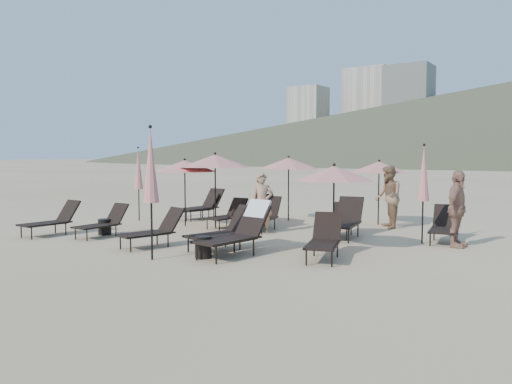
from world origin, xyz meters
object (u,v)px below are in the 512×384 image
Objects in this scene: lounger_11 at (444,225)px; umbrella_open_3 at (289,163)px; umbrella_open_2 at (334,173)px; side_table_0 at (105,227)px; lounger_1 at (103,222)px; lounger_0 at (52,219)px; lounger_3 at (239,230)px; umbrella_open_4 at (379,167)px; umbrella_closed_1 at (424,174)px; lounger_13 at (341,221)px; lounger_5 at (324,238)px; lounger_8 at (253,212)px; beachgoer_c at (457,209)px; lounger_6 at (199,207)px; umbrella_closed_2 at (138,169)px; lounger_12 at (228,214)px; umbrella_closed_0 at (151,166)px; lounger_7 at (203,205)px; lounger_2 at (154,229)px; side_table_1 at (203,247)px; beachgoer_b at (388,197)px; lounger_4 at (224,230)px; umbrella_open_0 at (185,166)px; lounger_9 at (263,215)px; umbrella_open_1 at (215,161)px.

lounger_11 is 5.76m from umbrella_open_3.
umbrella_open_2 reaches higher than side_table_0.
lounger_0 is at bearing -157.25° from lounger_1.
lounger_3 is 0.95× the size of umbrella_open_4.
lounger_13 is at bearing -179.82° from umbrella_closed_1.
umbrella_open_2 is at bearing 84.93° from lounger_5.
umbrella_closed_1 is (5.18, -0.17, 1.26)m from lounger_8.
lounger_8 is 6.03m from beachgoer_c.
umbrella_closed_2 is at bearing -119.09° from lounger_6.
umbrella_open_4 is at bearing 98.49° from umbrella_open_2.
lounger_12 is at bearing 6.00° from umbrella_closed_2.
lounger_0 is at bearing 169.76° from umbrella_closed_0.
lounger_7 reaches higher than lounger_13.
lounger_2 is at bearing -57.49° from lounger_7.
beachgoer_b reaches higher than side_table_1.
umbrella_open_0 is at bearing 158.25° from lounger_4.
side_table_0 is at bearing 154.57° from umbrella_closed_0.
lounger_4 is 1.04× the size of lounger_9.
lounger_0 is at bearing -161.41° from lounger_11.
beachgoer_b is at bearing 28.51° from lounger_9.
lounger_5 is at bearing -43.00° from lounger_8.
lounger_2 is 0.92× the size of lounger_4.
lounger_4 is 1.05× the size of lounger_8.
beachgoer_b is (3.37, 0.15, -0.99)m from umbrella_open_3.
lounger_0 is 5.75m from lounger_8.
side_table_0 is at bearing -84.19° from lounger_7.
lounger_12 is (-4.52, 2.65, -0.03)m from lounger_5.
umbrella_closed_1 is at bearing 4.95° from beachgoer_b.
umbrella_open_4 is at bearing 91.09° from lounger_4.
umbrella_open_1 is at bearing 99.54° from beachgoer_c.
lounger_1 is 0.54× the size of umbrella_closed_0.
lounger_0 is 4.98m from lounger_12.
lounger_0 reaches higher than lounger_12.
umbrella_open_2 is at bearing -17.43° from umbrella_open_1.
umbrella_open_2 is at bearing -29.34° from beachgoer_b.
lounger_4 is 6.32m from umbrella_closed_2.
lounger_7 is 0.83× the size of umbrella_open_3.
umbrella_open_1 is at bearing 174.51° from lounger_13.
lounger_8 is (-0.00, 4.21, 0.03)m from lounger_2.
lounger_1 is 0.66× the size of umbrella_open_1.
umbrella_open_0 is at bearing 134.04° from lounger_2.
lounger_4 is 5.53m from beachgoer_c.
umbrella_open_4 is 8.48m from side_table_0.
umbrella_closed_1 is (1.19, 3.05, 1.29)m from lounger_5.
lounger_1 is 0.82× the size of lounger_4.
umbrella_closed_2 is (-5.07, 4.37, -0.22)m from umbrella_closed_0.
lounger_9 is (3.25, -1.13, -0.03)m from lounger_7.
umbrella_open_4 is (-2.53, 2.27, 1.40)m from lounger_11.
lounger_4 reaches higher than side_table_0.
lounger_3 is 2.51m from umbrella_open_2.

